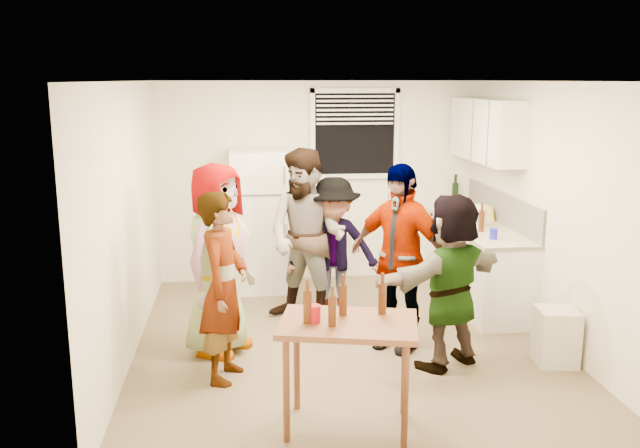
{
  "coord_description": "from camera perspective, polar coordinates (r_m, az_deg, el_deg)",
  "views": [
    {
      "loc": [
        -0.97,
        -6.14,
        2.52
      ],
      "look_at": [
        -0.22,
        0.19,
        1.15
      ],
      "focal_mm": 38.0,
      "sensor_mm": 36.0,
      "label": 1
    }
  ],
  "objects": [
    {
      "name": "countertop",
      "position": [
        7.94,
        13.1,
        -0.12
      ],
      "size": [
        0.64,
        2.22,
        0.04
      ],
      "primitive_type": "cube",
      "color": "beige",
      "rests_on": "counter_lower"
    },
    {
      "name": "guest_orange",
      "position": [
        6.33,
        10.67,
        -11.56
      ],
      "size": [
        2.03,
        2.08,
        0.46
      ],
      "primitive_type": "imported",
      "rotation": [
        0.0,
        0.0,
        3.65
      ],
      "color": "#CA713B",
      "rests_on": "ground"
    },
    {
      "name": "room",
      "position": [
        6.71,
        2.13,
        -9.95
      ],
      "size": [
        4.0,
        4.5,
        2.5
      ],
      "primitive_type": null,
      "color": "white",
      "rests_on": "ground"
    },
    {
      "name": "refrigerator",
      "position": [
        8.19,
        -5.04,
        0.32
      ],
      "size": [
        0.7,
        0.7,
        1.7
      ],
      "primitive_type": "cube",
      "color": "white",
      "rests_on": "ground"
    },
    {
      "name": "wine_bottle",
      "position": [
        8.87,
        11.25,
        1.37
      ],
      "size": [
        0.08,
        0.08,
        0.32
      ],
      "primitive_type": "cylinder",
      "color": "black",
      "rests_on": "countertop"
    },
    {
      "name": "guest_black",
      "position": [
        6.66,
        6.46,
        -10.18
      ],
      "size": [
        1.98,
        2.0,
        0.43
      ],
      "primitive_type": "imported",
      "rotation": [
        0.0,
        0.0,
        -0.77
      ],
      "color": "black",
      "rests_on": "ground"
    },
    {
      "name": "picture_frame",
      "position": [
        8.18,
        14.11,
        0.9
      ],
      "size": [
        0.02,
        0.19,
        0.16
      ],
      "primitive_type": "cube",
      "color": "#F0E150",
      "rests_on": "countertop"
    },
    {
      "name": "guest_back_left",
      "position": [
        7.27,
        -1.07,
        -8.15
      ],
      "size": [
        1.74,
        2.02,
        0.69
      ],
      "primitive_type": "imported",
      "rotation": [
        0.0,
        0.0,
        -0.57
      ],
      "color": "brown",
      "rests_on": "ground"
    },
    {
      "name": "paper_towel",
      "position": [
        7.81,
        13.28,
        -0.18
      ],
      "size": [
        0.11,
        0.11,
        0.25
      ],
      "primitive_type": "cylinder",
      "color": "white",
      "rests_on": "countertop"
    },
    {
      "name": "counter_lower",
      "position": [
        8.04,
        12.95,
        -3.26
      ],
      "size": [
        0.6,
        2.2,
        0.86
      ],
      "primitive_type": "cube",
      "color": "white",
      "rests_on": "ground"
    },
    {
      "name": "guest_grey",
      "position": [
        6.59,
        -8.37,
        -10.48
      ],
      "size": [
        1.98,
        1.69,
        0.57
      ],
      "primitive_type": "imported",
      "rotation": [
        0.0,
        0.0,
        1.01
      ],
      "color": "gray",
      "rests_on": "ground"
    },
    {
      "name": "red_cup",
      "position": [
        4.87,
        -0.49,
        -8.23
      ],
      "size": [
        0.09,
        0.09,
        0.12
      ],
      "primitive_type": "cylinder",
      "color": "#B31119",
      "rests_on": "serving_table"
    },
    {
      "name": "guest_stripe",
      "position": [
        6.04,
        -7.9,
        -12.67
      ],
      "size": [
        1.73,
        1.03,
        0.39
      ],
      "primitive_type": "imported",
      "rotation": [
        0.0,
        0.0,
        1.28
      ],
      "color": "#141933",
      "rests_on": "ground"
    },
    {
      "name": "serving_table",
      "position": [
        5.23,
        2.32,
        -16.7
      ],
      "size": [
        1.1,
        0.86,
        0.82
      ],
      "primitive_type": null,
      "rotation": [
        0.0,
        0.0,
        -0.23
      ],
      "color": "brown",
      "rests_on": "ground"
    },
    {
      "name": "upper_cabinets",
      "position": [
        8.02,
        13.87,
        7.7
      ],
      "size": [
        0.34,
        1.6,
        0.7
      ],
      "primitive_type": "cube",
      "color": "white",
      "rests_on": "room"
    },
    {
      "name": "backsplash",
      "position": [
        8.0,
        15.09,
        1.33
      ],
      "size": [
        0.03,
        2.2,
        0.36
      ],
      "primitive_type": "cube",
      "color": "#AEA89F",
      "rests_on": "countertop"
    },
    {
      "name": "kettle",
      "position": [
        7.81,
        13.03,
        -0.16
      ],
      "size": [
        0.25,
        0.22,
        0.18
      ],
      "primitive_type": null,
      "rotation": [
        0.0,
        0.0,
        -0.18
      ],
      "color": "silver",
      "rests_on": "countertop"
    },
    {
      "name": "trash_bin",
      "position": [
        6.52,
        19.26,
        -8.97
      ],
      "size": [
        0.38,
        0.38,
        0.51
      ],
      "primitive_type": "cube",
      "rotation": [
        0.0,
        0.0,
        -0.12
      ],
      "color": "silver",
      "rests_on": "ground"
    },
    {
      "name": "window",
      "position": [
        8.5,
        2.94,
        7.58
      ],
      "size": [
        1.12,
        0.1,
        1.06
      ],
      "primitive_type": null,
      "color": "white",
      "rests_on": "room"
    },
    {
      "name": "guest_back_right",
      "position": [
        7.43,
        1.12,
        -7.71
      ],
      "size": [
        1.18,
        1.64,
        0.56
      ],
      "primitive_type": "imported",
      "rotation": [
        0.0,
        0.0,
        -0.14
      ],
      "color": "#444449",
      "rests_on": "ground"
    },
    {
      "name": "beer_bottle_table",
      "position": [
        4.79,
        1.02,
        -8.58
      ],
      "size": [
        0.06,
        0.06,
        0.21
      ],
      "primitive_type": "cylinder",
      "color": "#47230C",
      "rests_on": "serving_table"
    },
    {
      "name": "beer_bottle_counter",
      "position": [
        7.53,
        13.4,
        -0.63
      ],
      "size": [
        0.06,
        0.06,
        0.23
      ],
      "primitive_type": "cylinder",
      "color": "#47230C",
      "rests_on": "countertop"
    },
    {
      "name": "blue_cup",
      "position": [
        7.22,
        14.38,
        -1.23
      ],
      "size": [
        0.08,
        0.08,
        0.11
      ],
      "primitive_type": "cylinder",
      "color": "#1D1EB8",
      "rests_on": "countertop"
    }
  ]
}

